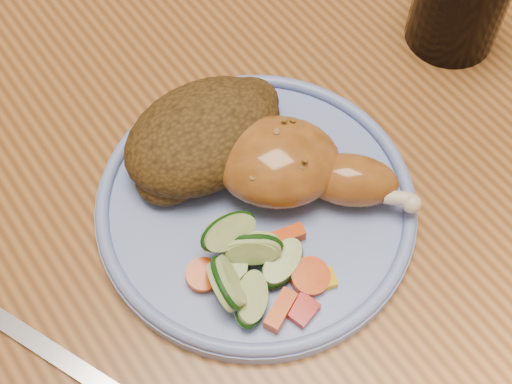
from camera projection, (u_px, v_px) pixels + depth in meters
The scene contains 8 objects.
ground at pixel (252, 338), 1.28m from camera, with size 4.00×4.00×0.00m, color brown.
dining_table at pixel (249, 115), 0.70m from camera, with size 0.90×1.40×0.75m.
plate at pixel (256, 206), 0.55m from camera, with size 0.24×0.24×0.01m, color #6D82C8.
plate_rim at pixel (256, 199), 0.54m from camera, with size 0.24×0.24×0.01m, color #6D82C8.
chicken_leg at pixel (295, 166), 0.53m from camera, with size 0.14×0.15×0.05m.
rice_pilaf at pixel (206, 135), 0.55m from camera, with size 0.14×0.09×0.06m.
vegetable_pile at pixel (251, 266), 0.50m from camera, with size 0.09×0.10×0.05m.
fork at pixel (20, 332), 0.50m from camera, with size 0.08×0.15×0.00m.
Camera 1 is at (-0.24, -0.35, 1.23)m, focal length 50.00 mm.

